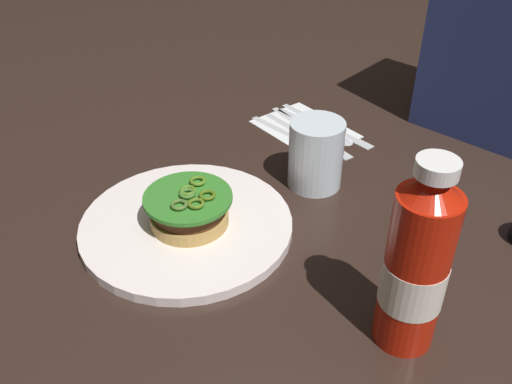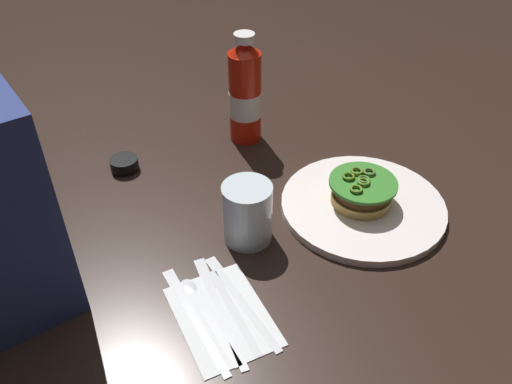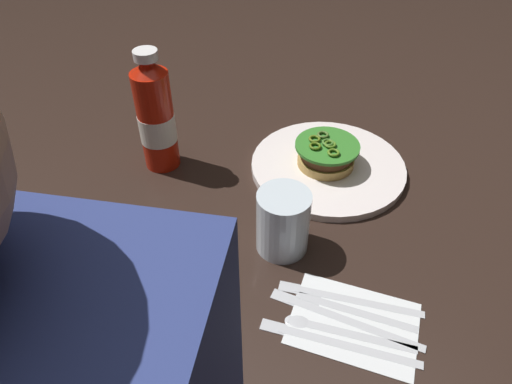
{
  "view_description": "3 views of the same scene",
  "coord_description": "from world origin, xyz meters",
  "px_view_note": "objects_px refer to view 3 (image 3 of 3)",
  "views": [
    {
      "loc": [
        0.35,
        -0.48,
        0.51
      ],
      "look_at": [
        -0.1,
        0.01,
        0.04
      ],
      "focal_mm": 40.2,
      "sensor_mm": 36.0,
      "label": 1
    },
    {
      "loc": [
        -0.63,
        0.51,
        0.62
      ],
      "look_at": [
        -0.04,
        0.08,
        0.04
      ],
      "focal_mm": 36.81,
      "sensor_mm": 36.0,
      "label": 2
    },
    {
      "loc": [
        -0.14,
        0.64,
        0.56
      ],
      "look_at": [
        -0.03,
        0.06,
        0.04
      ],
      "focal_mm": 32.25,
      "sensor_mm": 36.0,
      "label": 3
    }
  ],
  "objects_px": {
    "burger_sandwich": "(326,154)",
    "steak_knife": "(335,315)",
    "fork_utensil": "(344,307)",
    "butter_knife": "(329,340)",
    "condiment_cup": "(80,256)",
    "water_glass": "(283,222)",
    "table_knife": "(340,296)",
    "dinner_plate": "(328,166)",
    "spoon_utensil": "(331,328)",
    "napkin": "(354,323)",
    "ketchup_bottle": "(156,118)"
  },
  "relations": [
    {
      "from": "burger_sandwich",
      "to": "steak_knife",
      "type": "distance_m",
      "value": 0.34
    },
    {
      "from": "fork_utensil",
      "to": "butter_knife",
      "type": "relative_size",
      "value": 0.8
    },
    {
      "from": "condiment_cup",
      "to": "water_glass",
      "type": "bearing_deg",
      "value": -164.0
    },
    {
      "from": "burger_sandwich",
      "to": "fork_utensil",
      "type": "relative_size",
      "value": 0.7
    },
    {
      "from": "water_glass",
      "to": "table_knife",
      "type": "distance_m",
      "value": 0.14
    },
    {
      "from": "dinner_plate",
      "to": "spoon_utensil",
      "type": "relative_size",
      "value": 1.65
    },
    {
      "from": "condiment_cup",
      "to": "burger_sandwich",
      "type": "bearing_deg",
      "value": -140.48
    },
    {
      "from": "condiment_cup",
      "to": "fork_utensil",
      "type": "distance_m",
      "value": 0.41
    },
    {
      "from": "dinner_plate",
      "to": "napkin",
      "type": "distance_m",
      "value": 0.35
    },
    {
      "from": "dinner_plate",
      "to": "ketchup_bottle",
      "type": "xyz_separation_m",
      "value": [
        0.32,
        0.04,
        0.1
      ]
    },
    {
      "from": "condiment_cup",
      "to": "ketchup_bottle",
      "type": "bearing_deg",
      "value": -99.56
    },
    {
      "from": "dinner_plate",
      "to": "steak_knife",
      "type": "relative_size",
      "value": 1.37
    },
    {
      "from": "napkin",
      "to": "butter_knife",
      "type": "distance_m",
      "value": 0.05
    },
    {
      "from": "spoon_utensil",
      "to": "burger_sandwich",
      "type": "bearing_deg",
      "value": -85.11
    },
    {
      "from": "steak_knife",
      "to": "spoon_utensil",
      "type": "distance_m",
      "value": 0.02
    },
    {
      "from": "table_knife",
      "to": "spoon_utensil",
      "type": "bearing_deg",
      "value": 78.48
    },
    {
      "from": "napkin",
      "to": "fork_utensil",
      "type": "bearing_deg",
      "value": -55.99
    },
    {
      "from": "condiment_cup",
      "to": "spoon_utensil",
      "type": "distance_m",
      "value": 0.4
    },
    {
      "from": "burger_sandwich",
      "to": "butter_knife",
      "type": "bearing_deg",
      "value": 94.39
    },
    {
      "from": "dinner_plate",
      "to": "napkin",
      "type": "height_order",
      "value": "dinner_plate"
    },
    {
      "from": "dinner_plate",
      "to": "spoon_utensil",
      "type": "distance_m",
      "value": 0.36
    },
    {
      "from": "burger_sandwich",
      "to": "condiment_cup",
      "type": "relative_size",
      "value": 2.17
    },
    {
      "from": "water_glass",
      "to": "spoon_utensil",
      "type": "bearing_deg",
      "value": 121.09
    },
    {
      "from": "fork_utensil",
      "to": "butter_knife",
      "type": "xyz_separation_m",
      "value": [
        0.02,
        0.06,
        0.0
      ]
    },
    {
      "from": "water_glass",
      "to": "condiment_cup",
      "type": "bearing_deg",
      "value": 16.0
    },
    {
      "from": "burger_sandwich",
      "to": "ketchup_bottle",
      "type": "distance_m",
      "value": 0.33
    },
    {
      "from": "ketchup_bottle",
      "to": "steak_knife",
      "type": "height_order",
      "value": "ketchup_bottle"
    },
    {
      "from": "table_knife",
      "to": "fork_utensil",
      "type": "bearing_deg",
      "value": 107.26
    },
    {
      "from": "water_glass",
      "to": "table_knife",
      "type": "relative_size",
      "value": 0.51
    },
    {
      "from": "spoon_utensil",
      "to": "butter_knife",
      "type": "relative_size",
      "value": 0.83
    },
    {
      "from": "water_glass",
      "to": "condiment_cup",
      "type": "xyz_separation_m",
      "value": [
        0.31,
        0.09,
        -0.04
      ]
    },
    {
      "from": "ketchup_bottle",
      "to": "condiment_cup",
      "type": "distance_m",
      "value": 0.29
    },
    {
      "from": "ketchup_bottle",
      "to": "dinner_plate",
      "type": "bearing_deg",
      "value": -173.73
    },
    {
      "from": "water_glass",
      "to": "dinner_plate",
      "type": "bearing_deg",
      "value": -106.26
    },
    {
      "from": "water_glass",
      "to": "butter_knife",
      "type": "height_order",
      "value": "water_glass"
    },
    {
      "from": "fork_utensil",
      "to": "dinner_plate",
      "type": "bearing_deg",
      "value": -82.64
    },
    {
      "from": "water_glass",
      "to": "spoon_utensil",
      "type": "relative_size",
      "value": 0.6
    },
    {
      "from": "napkin",
      "to": "butter_knife",
      "type": "bearing_deg",
      "value": 45.85
    },
    {
      "from": "dinner_plate",
      "to": "ketchup_bottle",
      "type": "height_order",
      "value": "ketchup_bottle"
    },
    {
      "from": "butter_knife",
      "to": "water_glass",
      "type": "bearing_deg",
      "value": -62.34
    },
    {
      "from": "napkin",
      "to": "table_knife",
      "type": "xyz_separation_m",
      "value": [
        0.02,
        -0.04,
        0.0
      ]
    },
    {
      "from": "burger_sandwich",
      "to": "spoon_utensil",
      "type": "bearing_deg",
      "value": 94.89
    },
    {
      "from": "steak_knife",
      "to": "butter_knife",
      "type": "xyz_separation_m",
      "value": [
        0.01,
        0.04,
        0.0
      ]
    },
    {
      "from": "burger_sandwich",
      "to": "butter_knife",
      "type": "height_order",
      "value": "burger_sandwich"
    },
    {
      "from": "ketchup_bottle",
      "to": "spoon_utensil",
      "type": "distance_m",
      "value": 0.49
    },
    {
      "from": "ketchup_bottle",
      "to": "butter_knife",
      "type": "bearing_deg",
      "value": 135.54
    },
    {
      "from": "ketchup_bottle",
      "to": "water_glass",
      "type": "height_order",
      "value": "ketchup_bottle"
    },
    {
      "from": "water_glass",
      "to": "napkin",
      "type": "bearing_deg",
      "value": 132.68
    },
    {
      "from": "ketchup_bottle",
      "to": "water_glass",
      "type": "distance_m",
      "value": 0.32
    },
    {
      "from": "water_glass",
      "to": "condiment_cup",
      "type": "distance_m",
      "value": 0.32
    }
  ]
}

